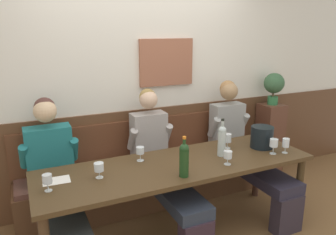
% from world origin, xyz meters
% --- Properties ---
extents(room_wall_back, '(6.80, 0.12, 2.80)m').
position_xyz_m(room_wall_back, '(0.00, 1.09, 1.40)').
color(room_wall_back, silver).
rests_on(room_wall_back, ground).
extents(wood_wainscot_panel, '(6.80, 0.03, 1.04)m').
position_xyz_m(wood_wainscot_panel, '(0.00, 1.04, 0.52)').
color(wood_wainscot_panel, brown).
rests_on(wood_wainscot_panel, ground).
extents(wall_bench, '(2.80, 0.42, 0.94)m').
position_xyz_m(wall_bench, '(0.00, 0.83, 0.28)').
color(wall_bench, brown).
rests_on(wall_bench, ground).
extents(dining_table, '(2.50, 0.77, 0.74)m').
position_xyz_m(dining_table, '(0.00, 0.15, 0.67)').
color(dining_table, '#49341D').
rests_on(dining_table, ground).
extents(person_right_seat, '(0.52, 1.22, 1.31)m').
position_xyz_m(person_right_seat, '(-1.03, 0.47, 0.63)').
color(person_right_seat, '#292C2E').
rests_on(person_right_seat, ground).
extents(person_center_right_seat, '(0.47, 1.22, 1.31)m').
position_xyz_m(person_center_right_seat, '(-0.02, 0.47, 0.63)').
color(person_center_right_seat, '#35242F').
rests_on(person_center_right_seat, ground).
extents(person_center_left_seat, '(0.49, 1.22, 1.33)m').
position_xyz_m(person_center_left_seat, '(0.98, 0.48, 0.64)').
color(person_center_left_seat, '#2F2732').
rests_on(person_center_left_seat, ground).
extents(ice_bucket, '(0.22, 0.22, 0.22)m').
position_xyz_m(ice_bucket, '(0.95, 0.16, 0.85)').
color(ice_bucket, black).
rests_on(ice_bucket, dining_table).
extents(wine_bottle_amber_mid, '(0.08, 0.08, 0.36)m').
position_xyz_m(wine_bottle_amber_mid, '(0.45, 0.14, 0.90)').
color(wine_bottle_amber_mid, silver).
rests_on(wine_bottle_amber_mid, dining_table).
extents(wine_bottle_clear_water, '(0.08, 0.08, 0.34)m').
position_xyz_m(wine_bottle_clear_water, '(-0.08, -0.11, 0.89)').
color(wine_bottle_clear_water, '#1C3D1A').
rests_on(wine_bottle_clear_water, dining_table).
extents(wine_glass_right_end, '(0.07, 0.07, 0.15)m').
position_xyz_m(wine_glass_right_end, '(0.62, 0.28, 0.84)').
color(wine_glass_right_end, silver).
rests_on(wine_glass_right_end, dining_table).
extents(wine_glass_by_bottle, '(0.07, 0.07, 0.13)m').
position_xyz_m(wine_glass_by_bottle, '(-1.11, 0.09, 0.83)').
color(wine_glass_by_bottle, silver).
rests_on(wine_glass_by_bottle, dining_table).
extents(wine_glass_mid_left, '(0.07, 0.07, 0.13)m').
position_xyz_m(wine_glass_mid_left, '(0.38, -0.06, 0.83)').
color(wine_glass_mid_left, silver).
rests_on(wine_glass_mid_left, dining_table).
extents(wine_glass_near_bucket, '(0.07, 0.07, 0.15)m').
position_xyz_m(wine_glass_near_bucket, '(1.05, -0.06, 0.84)').
color(wine_glass_near_bucket, silver).
rests_on(wine_glass_near_bucket, dining_table).
extents(wine_glass_center_front, '(0.08, 0.08, 0.13)m').
position_xyz_m(wine_glass_center_front, '(-0.71, 0.16, 0.83)').
color(wine_glass_center_front, silver).
rests_on(wine_glass_center_front, dining_table).
extents(wine_glass_center_rear, '(0.08, 0.08, 0.15)m').
position_xyz_m(wine_glass_center_rear, '(0.93, -0.03, 0.85)').
color(wine_glass_center_rear, silver).
rests_on(wine_glass_center_rear, dining_table).
extents(wine_glass_left_end, '(0.07, 0.07, 0.13)m').
position_xyz_m(wine_glass_left_end, '(-0.29, 0.35, 0.84)').
color(wine_glass_left_end, silver).
rests_on(wine_glass_left_end, dining_table).
extents(tasting_sheet_left_guest, '(0.22, 0.16, 0.00)m').
position_xyz_m(tasting_sheet_left_guest, '(-1.04, 0.24, 0.74)').
color(tasting_sheet_left_guest, white).
rests_on(tasting_sheet_left_guest, dining_table).
extents(corner_pedestal, '(0.28, 0.28, 0.97)m').
position_xyz_m(corner_pedestal, '(1.70, 0.86, 0.48)').
color(corner_pedestal, brown).
rests_on(corner_pedestal, ground).
extents(potted_plant, '(0.25, 0.25, 0.40)m').
position_xyz_m(potted_plant, '(1.70, 0.86, 1.22)').
color(potted_plant, '#2C6A3B').
rests_on(potted_plant, corner_pedestal).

